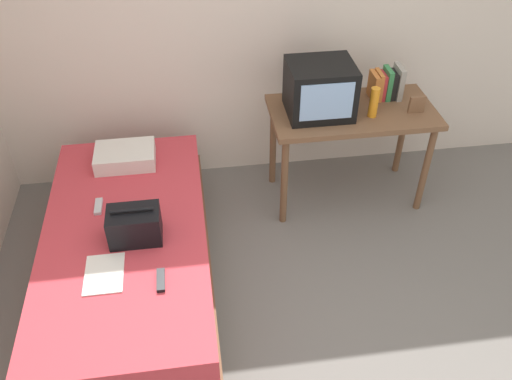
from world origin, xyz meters
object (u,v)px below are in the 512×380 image
object	(u,v)px
magazine	(104,274)
pillow	(125,156)
handbag	(135,225)
remote_dark	(161,280)
book_row	(386,84)
desk	(351,122)
picture_frame	(417,104)
tv	(320,89)
water_bottle	(374,102)
remote_silver	(98,206)
bed	(130,260)

from	to	relation	value
magazine	pillow	bearing A→B (deg)	85.77
handbag	remote_dark	bearing A→B (deg)	-69.01
book_row	magazine	distance (m)	2.32
desk	book_row	xyz separation A→B (m)	(0.27, 0.14, 0.20)
picture_frame	book_row	bearing A→B (deg)	122.37
tv	book_row	distance (m)	0.55
water_bottle	book_row	xyz separation A→B (m)	(0.17, 0.24, -0.00)
tv	remote_silver	size ratio (longest dim) A/B	3.06
desk	book_row	distance (m)	0.37
water_bottle	picture_frame	xyz separation A→B (m)	(0.32, 0.01, -0.05)
handbag	remote_dark	xyz separation A→B (m)	(0.14, -0.36, -0.09)
desk	magazine	size ratio (longest dim) A/B	4.00
tv	water_bottle	bearing A→B (deg)	-15.88
water_bottle	remote_dark	distance (m)	1.86
handbag	book_row	bearing A→B (deg)	27.99
remote_dark	picture_frame	bearing A→B (deg)	30.91
book_row	handbag	world-z (taller)	book_row
desk	water_bottle	xyz separation A→B (m)	(0.10, -0.10, 0.21)
desk	pillow	distance (m)	1.61
desk	picture_frame	xyz separation A→B (m)	(0.42, -0.09, 0.16)
tv	remote_silver	bearing A→B (deg)	-161.45
picture_frame	remote_dark	bearing A→B (deg)	-149.09
bed	pillow	size ratio (longest dim) A/B	4.95
pillow	magazine	xyz separation A→B (m)	(-0.08, -1.03, -0.05)
water_bottle	picture_frame	distance (m)	0.32
desk	remote_dark	world-z (taller)	desk
desk	handbag	xyz separation A→B (m)	(-1.51, -0.81, -0.06)
bed	water_bottle	distance (m)	1.91
remote_dark	tv	bearing A→B (deg)	46.21
tv	book_row	xyz separation A→B (m)	(0.52, 0.14, -0.08)
picture_frame	remote_dark	size ratio (longest dim) A/B	0.79
tv	book_row	bearing A→B (deg)	14.65
handbag	magazine	world-z (taller)	handbag
pillow	remote_dark	xyz separation A→B (m)	(0.23, -1.12, -0.04)
water_bottle	book_row	distance (m)	0.29
handbag	tv	bearing A→B (deg)	32.78
water_bottle	book_row	size ratio (longest dim) A/B	0.91
remote_silver	picture_frame	bearing A→B (deg)	10.64
book_row	magazine	bearing A→B (deg)	-148.22
book_row	remote_dark	xyz separation A→B (m)	(-1.64, -1.30, -0.36)
book_row	remote_silver	xyz separation A→B (m)	(-2.03, -0.64, -0.36)
bed	handbag	distance (m)	0.37
tv	pillow	distance (m)	1.41
magazine	remote_dark	size ratio (longest dim) A/B	1.86
water_bottle	picture_frame	bearing A→B (deg)	0.99
tv	handbag	size ratio (longest dim) A/B	1.47
tv	remote_dark	distance (m)	1.67
water_bottle	handbag	bearing A→B (deg)	-156.28
picture_frame	remote_silver	xyz separation A→B (m)	(-2.17, -0.41, -0.31)
book_row	remote_silver	world-z (taller)	book_row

